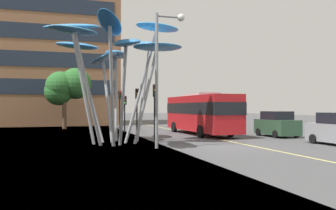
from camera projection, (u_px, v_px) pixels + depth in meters
ground at (215, 149)px, 20.36m from camera, size 120.00×240.00×0.10m
red_bus at (201, 112)px, 30.34m from camera, size 2.94×10.85×3.53m
leaf_sculpture at (113, 49)px, 23.01m from camera, size 8.80×10.51×8.01m
traffic_light_kerb_near at (155, 101)px, 23.14m from camera, size 0.28×0.42×3.82m
traffic_light_kerb_far at (137, 102)px, 27.84m from camera, size 0.28×0.42×3.79m
traffic_light_island_mid at (125, 106)px, 32.47m from camera, size 0.28×0.42×3.36m
traffic_light_opposite at (120, 102)px, 35.66m from camera, size 0.28×0.42×3.97m
car_parked_mid at (277, 125)px, 28.04m from camera, size 2.05×3.83×2.01m
street_lamp at (163, 61)px, 20.18m from camera, size 1.77×0.44×7.73m
tree_pavement_near at (66, 87)px, 38.67m from camera, size 5.01×3.48×6.65m
backdrop_building at (11, 39)px, 47.96m from camera, size 27.60×14.73×23.03m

